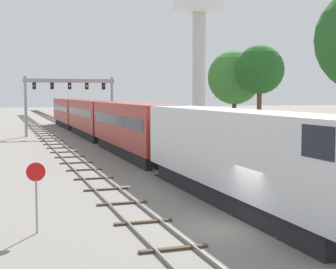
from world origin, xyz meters
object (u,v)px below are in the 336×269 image
passenger_train (106,121)px  stop_sign (36,187)px  water_tower (199,9)px  trackside_tree_mid (235,78)px  trackside_tree_left (260,70)px  signal_gantry (70,92)px

passenger_train → stop_sign: bearing=-106.1°
water_tower → trackside_tree_mid: 40.52m
stop_sign → trackside_tree_mid: size_ratio=0.26×
stop_sign → trackside_tree_left: (27.71, 32.08, 6.54)m
stop_sign → trackside_tree_left: trackside_tree_left is taller
water_tower → stop_sign: water_tower is taller
passenger_train → trackside_tree_mid: trackside_tree_mid is taller
trackside_tree_mid → water_tower: bearing=74.6°
stop_sign → trackside_tree_left: size_ratio=0.25×
passenger_train → signal_gantry: 13.68m
water_tower → trackside_tree_mid: size_ratio=2.53×
signal_gantry → water_tower: size_ratio=0.43×
trackside_tree_left → stop_sign: bearing=-130.8°
passenger_train → water_tower: size_ratio=3.07×
signal_gantry → stop_sign: (-7.75, -47.68, -4.00)m
passenger_train → stop_sign: 36.01m
trackside_tree_mid → stop_sign: bearing=-126.2°
signal_gantry → trackside_tree_left: trackside_tree_left is taller
stop_sign → trackside_tree_mid: (26.45, 36.11, 5.77)m
signal_gantry → trackside_tree_mid: (18.70, -11.57, 1.77)m
passenger_train → signal_gantry: size_ratio=7.08×
passenger_train → trackside_tree_left: size_ratio=7.56×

